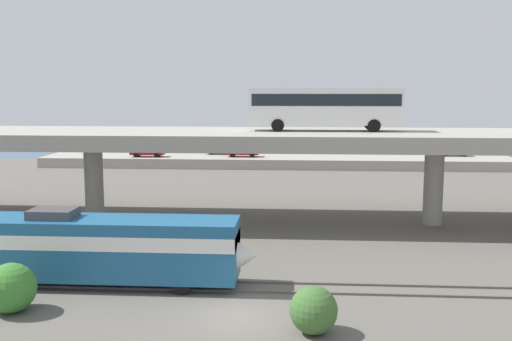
{
  "coord_description": "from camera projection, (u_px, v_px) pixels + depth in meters",
  "views": [
    {
      "loc": [
        2.87,
        -26.41,
        10.65
      ],
      "look_at": [
        -0.75,
        25.73,
        3.33
      ],
      "focal_mm": 41.39,
      "sensor_mm": 36.0,
      "label": 1
    }
  ],
  "objects": [
    {
      "name": "shrub_right",
      "position": [
        314.0,
        310.0,
        25.66
      ],
      "size": [
        2.12,
        2.12,
        2.12
      ],
      "primitive_type": "sphere",
      "color": "#3E6730",
      "rests_on": "ground_plane"
    },
    {
      "name": "ground_plane",
      "position": [
        234.0,
        316.0,
        27.77
      ],
      "size": [
        260.0,
        260.0,
        0.0
      ],
      "primitive_type": "plane",
      "color": "#605B54"
    },
    {
      "name": "parked_car_2",
      "position": [
        221.0,
        149.0,
        83.78
      ],
      "size": [
        4.16,
        1.92,
        1.5
      ],
      "rotation": [
        0.0,
        0.0,
        3.14
      ],
      "color": "#515459",
      "rests_on": "pier_parking_lot"
    },
    {
      "name": "parked_car_1",
      "position": [
        242.0,
        151.0,
        80.6
      ],
      "size": [
        4.34,
        1.97,
        1.5
      ],
      "color": "maroon",
      "rests_on": "pier_parking_lot"
    },
    {
      "name": "parked_car_0",
      "position": [
        147.0,
        151.0,
        80.55
      ],
      "size": [
        4.59,
        1.95,
        1.5
      ],
      "color": "maroon",
      "rests_on": "pier_parking_lot"
    },
    {
      "name": "highway_overpass",
      "position": [
        260.0,
        141.0,
        46.63
      ],
      "size": [
        96.0,
        10.54,
        7.26
      ],
      "color": "#9E998E",
      "rests_on": "ground_plane"
    },
    {
      "name": "harbor_water",
      "position": [
        280.0,
        148.0,
        104.83
      ],
      "size": [
        140.0,
        36.0,
        0.01
      ],
      "primitive_type": "cube",
      "color": "#385B7A",
      "rests_on": "ground_plane"
    },
    {
      "name": "rail_strip_far",
      "position": [
        243.0,
        282.0,
        32.46
      ],
      "size": [
        110.0,
        0.12,
        0.12
      ],
      "primitive_type": "cube",
      "color": "#59544C",
      "rests_on": "ground_plane"
    },
    {
      "name": "shrub_left",
      "position": [
        11.0,
        288.0,
        28.1
      ],
      "size": [
        2.4,
        2.4,
        2.4
      ],
      "primitive_type": "sphere",
      "color": "#397A2D",
      "rests_on": "ground_plane"
    },
    {
      "name": "parked_car_3",
      "position": [
        454.0,
        150.0,
        81.46
      ],
      "size": [
        4.19,
        1.96,
        1.5
      ],
      "rotation": [
        0.0,
        0.0,
        3.14
      ],
      "color": "#B7B7BC",
      "rests_on": "pier_parking_lot"
    },
    {
      "name": "train_locomotive",
      "position": [
        114.0,
        246.0,
        31.89
      ],
      "size": [
        15.99,
        3.04,
        4.18
      ],
      "color": "#1E5984",
      "rests_on": "ground_plane"
    },
    {
      "name": "rail_strip_near",
      "position": [
        241.0,
        291.0,
        30.96
      ],
      "size": [
        110.0,
        0.12,
        0.12
      ],
      "primitive_type": "cube",
      "color": "#59544C",
      "rests_on": "ground_plane"
    },
    {
      "name": "transit_bus_on_overpass",
      "position": [
        325.0,
        105.0,
        46.68
      ],
      "size": [
        12.0,
        2.68,
        3.4
      ],
      "rotation": [
        0.0,
        0.0,
        3.14
      ],
      "color": "silver",
      "rests_on": "highway_overpass"
    },
    {
      "name": "pier_parking_lot",
      "position": [
        276.0,
        160.0,
        82.01
      ],
      "size": [
        63.92,
        10.06,
        1.32
      ],
      "primitive_type": "cube",
      "color": "#9E998E",
      "rests_on": "ground_plane"
    }
  ]
}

